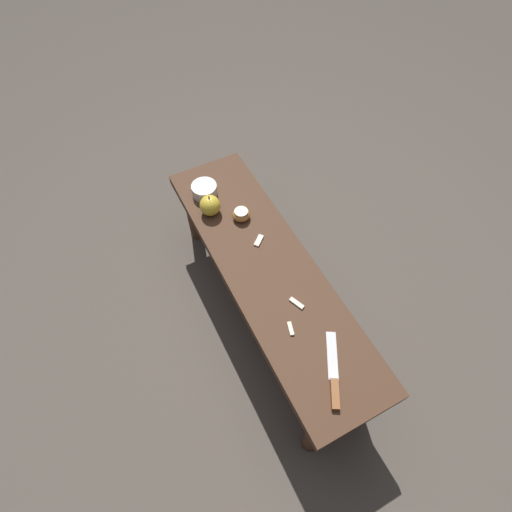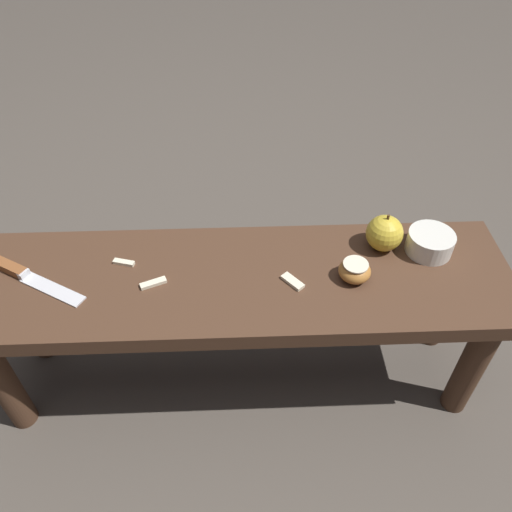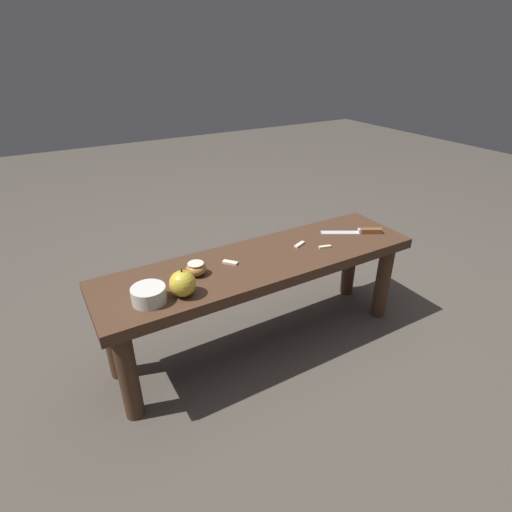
# 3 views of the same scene
# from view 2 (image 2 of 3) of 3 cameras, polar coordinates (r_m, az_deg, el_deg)

# --- Properties ---
(ground_plane) EXTENTS (8.00, 8.00, 0.00)m
(ground_plane) POSITION_cam_2_polar(r_m,az_deg,el_deg) (1.40, -1.73, -13.40)
(ground_plane) COLOR #4C443D
(wooden_bench) EXTENTS (1.22, 0.33, 0.39)m
(wooden_bench) POSITION_cam_2_polar(r_m,az_deg,el_deg) (1.15, -2.07, -4.69)
(wooden_bench) COLOR #472D1E
(wooden_bench) RESTS_ON ground_plane
(knife) EXTENTS (0.23, 0.15, 0.02)m
(knife) POSITION_cam_2_polar(r_m,az_deg,el_deg) (1.20, -25.11, -1.89)
(knife) COLOR silver
(knife) RESTS_ON wooden_bench
(apple_whole) EXTENTS (0.08, 0.08, 0.10)m
(apple_whole) POSITION_cam_2_polar(r_m,az_deg,el_deg) (1.17, 14.47, 2.55)
(apple_whole) COLOR gold
(apple_whole) RESTS_ON wooden_bench
(apple_cut) EXTENTS (0.07, 0.07, 0.04)m
(apple_cut) POSITION_cam_2_polar(r_m,az_deg,el_deg) (1.10, 11.21, -1.65)
(apple_cut) COLOR #B27233
(apple_cut) RESTS_ON wooden_bench
(apple_slice_near_knife) EXTENTS (0.06, 0.04, 0.01)m
(apple_slice_near_knife) POSITION_cam_2_polar(r_m,az_deg,el_deg) (1.10, -11.66, -3.05)
(apple_slice_near_knife) COLOR beige
(apple_slice_near_knife) RESTS_ON wooden_bench
(apple_slice_center) EXTENTS (0.05, 0.05, 0.01)m
(apple_slice_center) POSITION_cam_2_polar(r_m,az_deg,el_deg) (1.08, 4.21, -2.93)
(apple_slice_center) COLOR beige
(apple_slice_center) RESTS_ON wooden_bench
(apple_slice_near_bowl) EXTENTS (0.05, 0.03, 0.01)m
(apple_slice_near_bowl) POSITION_cam_2_polar(r_m,az_deg,el_deg) (1.16, -14.87, -0.72)
(apple_slice_near_bowl) COLOR beige
(apple_slice_near_bowl) RESTS_ON wooden_bench
(bowl) EXTENTS (0.11, 0.11, 0.05)m
(bowl) POSITION_cam_2_polar(r_m,az_deg,el_deg) (1.20, 19.27, 1.45)
(bowl) COLOR silver
(bowl) RESTS_ON wooden_bench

